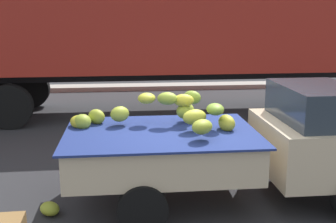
{
  "coord_description": "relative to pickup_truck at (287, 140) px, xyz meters",
  "views": [
    {
      "loc": [
        -1.17,
        -5.88,
        2.71
      ],
      "look_at": [
        -0.52,
        0.4,
        1.22
      ],
      "focal_mm": 44.5,
      "sensor_mm": 36.0,
      "label": 1
    }
  ],
  "objects": [
    {
      "name": "curb_strip",
      "position": [
        -1.19,
        9.5,
        -0.81
      ],
      "size": [
        80.0,
        0.8,
        0.16
      ],
      "primitive_type": "cube",
      "color": "gray",
      "rests_on": "ground"
    },
    {
      "name": "fallen_banana_bunch_near_tailgate",
      "position": [
        -3.44,
        -0.26,
        -0.8
      ],
      "size": [
        0.39,
        0.4,
        0.18
      ],
      "primitive_type": "ellipsoid",
      "rotation": [
        0.0,
        0.0,
        2.27
      ],
      "color": "#91A02C",
      "rests_on": "ground"
    },
    {
      "name": "ground",
      "position": [
        -1.19,
        0.2,
        -0.89
      ],
      "size": [
        220.0,
        220.0,
        0.0
      ],
      "primitive_type": "plane",
      "color": "#28282B"
    },
    {
      "name": "semi_trailer",
      "position": [
        -1.62,
        5.62,
        1.66
      ],
      "size": [
        12.02,
        2.71,
        3.95
      ],
      "rotation": [
        0.0,
        0.0,
        0.01
      ],
      "color": "maroon",
      "rests_on": "ground"
    },
    {
      "name": "pickup_truck",
      "position": [
        0.0,
        0.0,
        0.0
      ],
      "size": [
        4.8,
        1.89,
        1.7
      ],
      "rotation": [
        0.0,
        0.0,
        0.0
      ],
      "color": "#CCB793",
      "rests_on": "ground"
    }
  ]
}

